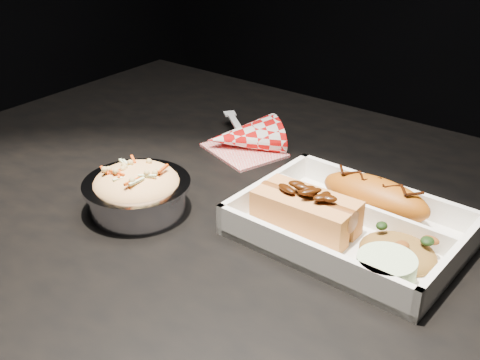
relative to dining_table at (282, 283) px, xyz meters
The scene contains 8 objects.
dining_table is the anchor object (origin of this frame).
food_tray 0.13m from the dining_table, 14.56° to the left, with size 0.26×0.19×0.04m.
fried_pastry 0.16m from the dining_table, 43.70° to the left, with size 0.14×0.06×0.05m, color #A35210.
hotdog 0.13m from the dining_table, ahead, with size 0.12×0.06×0.06m.
fried_rice_mound 0.18m from the dining_table, ahead, with size 0.09×0.07×0.03m, color olive.
cupcake_liner 0.19m from the dining_table, 16.31° to the right, with size 0.06×0.06×0.03m, color beige.
foil_coleslaw_cup 0.22m from the dining_table, 151.28° to the right, with size 0.13×0.13×0.07m.
napkin_fork 0.25m from the dining_table, 140.58° to the left, with size 0.16×0.15×0.10m.
Camera 1 is at (0.33, -0.52, 1.14)m, focal length 45.00 mm.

